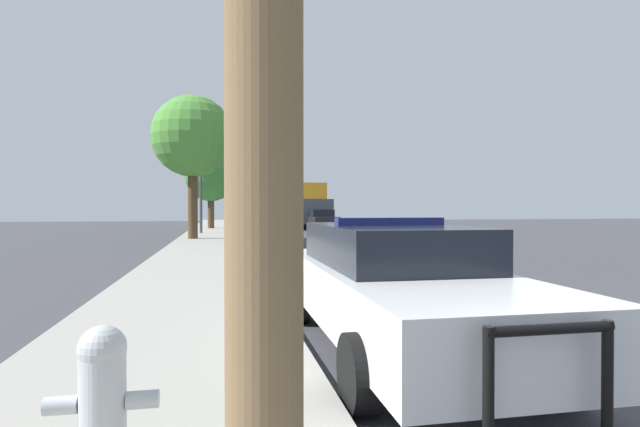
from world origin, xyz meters
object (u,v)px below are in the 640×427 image
object	(u,v)px
box_truck	(306,205)
traffic_light	(231,176)
car_background_midblock	(267,228)
car_background_oncoming	(321,220)
tree_sidewalk_mid	(193,137)
car_background_distant	(258,218)
police_car	(395,284)
fire_hydrant	(103,395)
tree_sidewalk_far	(211,176)

from	to	relation	value
box_truck	traffic_light	bearing A→B (deg)	50.77
traffic_light	car_background_midblock	size ratio (longest dim) A/B	1.04
car_background_oncoming	tree_sidewalk_mid	distance (m)	12.70
car_background_distant	police_car	bearing A→B (deg)	-90.49
car_background_midblock	car_background_distant	size ratio (longest dim) A/B	1.05
fire_hydrant	car_background_distant	bearing A→B (deg)	84.60
police_car	car_background_oncoming	distance (m)	28.49
traffic_light	car_background_midblock	world-z (taller)	traffic_light
police_car	traffic_light	world-z (taller)	traffic_light
car_background_midblock	tree_sidewalk_far	world-z (taller)	tree_sidewalk_far
traffic_light	car_background_distant	bearing A→B (deg)	78.04
fire_hydrant	car_background_distant	distance (m)	38.52
car_background_midblock	tree_sidewalk_mid	distance (m)	6.23
tree_sidewalk_mid	car_background_midblock	bearing A→B (deg)	-44.05
car_background_distant	tree_sidewalk_mid	distance (m)	17.72
car_background_oncoming	tree_sidewalk_mid	xyz separation A→B (m)	(-8.08, -8.85, 4.23)
traffic_light	tree_sidewalk_far	world-z (taller)	tree_sidewalk_far
police_car	car_background_oncoming	xyz separation A→B (m)	(4.79, 28.09, 0.02)
car_background_distant	box_truck	distance (m)	5.12
car_background_oncoming	tree_sidewalk_far	xyz separation A→B (m)	(-7.45, 3.15, 3.08)
traffic_light	car_background_distant	distance (m)	11.90
box_truck	car_background_distant	bearing A→B (deg)	-47.91
car_background_midblock	car_background_oncoming	distance (m)	12.94
fire_hydrant	box_truck	distance (m)	35.49
car_background_midblock	tree_sidewalk_far	xyz separation A→B (m)	(-2.65, 15.16, 3.11)
car_background_midblock	box_truck	distance (m)	16.87
car_background_oncoming	tree_sidewalk_far	bearing A→B (deg)	-23.46
car_background_midblock	tree_sidewalk_far	distance (m)	15.70
police_car	box_truck	xyz separation A→B (m)	(4.48, 32.30, 1.05)
car_background_oncoming	tree_sidewalk_far	world-z (taller)	tree_sidewalk_far
traffic_light	car_background_distant	size ratio (longest dim) A/B	1.09
fire_hydrant	traffic_light	bearing A→B (deg)	87.41
police_car	box_truck	distance (m)	32.63
car_background_midblock	car_background_oncoming	size ratio (longest dim) A/B	1.03
police_car	fire_hydrant	size ratio (longest dim) A/B	6.30
tree_sidewalk_mid	police_car	bearing A→B (deg)	-80.29
car_background_distant	tree_sidewalk_mid	bearing A→B (deg)	-103.34
car_background_oncoming	box_truck	bearing A→B (deg)	-86.42
car_background_midblock	car_background_oncoming	bearing A→B (deg)	71.01
car_background_distant	tree_sidewalk_mid	size ratio (longest dim) A/B	0.62
car_background_distant	tree_sidewalk_far	size ratio (longest dim) A/B	0.76
fire_hydrant	traffic_light	xyz separation A→B (m)	(1.22, 27.02, 2.89)
traffic_light	box_truck	world-z (taller)	traffic_light
fire_hydrant	car_background_oncoming	world-z (taller)	car_background_oncoming
car_background_oncoming	box_truck	distance (m)	4.35
tree_sidewalk_far	car_background_midblock	bearing A→B (deg)	-80.10
traffic_light	tree_sidewalk_far	bearing A→B (deg)	100.76
police_car	tree_sidewalk_far	xyz separation A→B (m)	(-2.67, 31.24, 3.11)
police_car	car_background_distant	size ratio (longest dim) A/B	1.25
car_background_oncoming	police_car	bearing A→B (deg)	79.78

